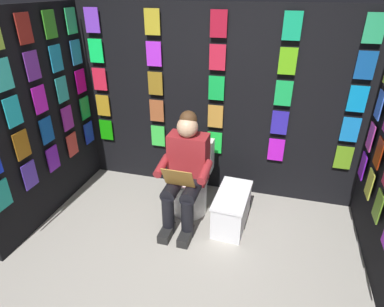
% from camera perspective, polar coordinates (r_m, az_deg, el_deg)
% --- Properties ---
extents(ground_plane, '(30.00, 30.00, 0.00)m').
position_cam_1_polar(ground_plane, '(2.88, -4.33, -24.42)').
color(ground_plane, '#9E998E').
extents(display_wall_back, '(3.30, 0.14, 2.12)m').
position_cam_1_polar(display_wall_back, '(3.72, 4.43, 8.53)').
color(display_wall_back, black).
rests_on(display_wall_back, ground).
extents(display_wall_right, '(0.14, 1.75, 2.12)m').
position_cam_1_polar(display_wall_right, '(3.63, -25.40, 5.50)').
color(display_wall_right, black).
rests_on(display_wall_right, ground).
extents(toilet, '(0.41, 0.56, 0.77)m').
position_cam_1_polar(toilet, '(3.61, -0.10, -5.02)').
color(toilet, white).
rests_on(toilet, ground).
extents(person_reading, '(0.53, 0.68, 1.19)m').
position_cam_1_polar(person_reading, '(3.28, -1.21, -3.02)').
color(person_reading, maroon).
rests_on(person_reading, ground).
extents(comic_longbox_near, '(0.35, 0.64, 0.38)m').
position_cam_1_polar(comic_longbox_near, '(3.46, 6.96, -9.58)').
color(comic_longbox_near, silver).
rests_on(comic_longbox_near, ground).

